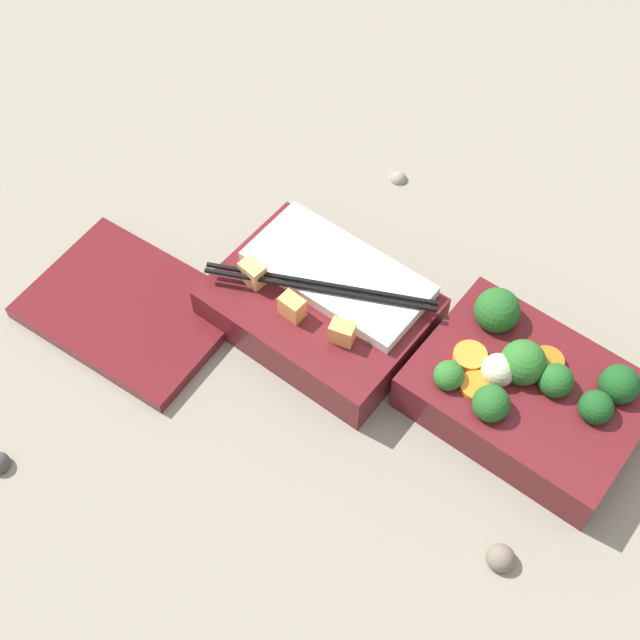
{
  "coord_description": "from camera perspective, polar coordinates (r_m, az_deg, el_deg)",
  "views": [
    {
      "loc": [
        -0.21,
        0.42,
        0.72
      ],
      "look_at": [
        0.07,
        0.05,
        0.05
      ],
      "focal_mm": 50.0,
      "sensor_mm": 36.0,
      "label": 1
    }
  ],
  "objects": [
    {
      "name": "bento_tray_rice",
      "position": [
        0.86,
        0.12,
        0.96
      ],
      "size": [
        0.2,
        0.15,
        0.07
      ],
      "color": "maroon",
      "rests_on": "ground_plane"
    },
    {
      "name": "pebble_0",
      "position": [
        1.0,
        5.07,
        9.13
      ],
      "size": [
        0.02,
        0.02,
        0.02
      ],
      "primitive_type": "sphere",
      "color": "gray",
      "rests_on": "ground_plane"
    },
    {
      "name": "ground_plane",
      "position": [
        0.86,
        5.94,
        -2.1
      ],
      "size": [
        3.0,
        3.0,
        0.0
      ],
      "primitive_type": "plane",
      "color": "gray"
    },
    {
      "name": "bento_lid",
      "position": [
        0.9,
        -12.05,
        0.7
      ],
      "size": [
        0.21,
        0.16,
        0.01
      ],
      "primitive_type": "cube",
      "rotation": [
        0.0,
        0.0,
        0.07
      ],
      "color": "maroon",
      "rests_on": "ground_plane"
    },
    {
      "name": "pebble_2",
      "position": [
        0.78,
        11.48,
        -14.71
      ],
      "size": [
        0.02,
        0.02,
        0.02
      ],
      "primitive_type": "sphere",
      "color": "#7A6B5B",
      "rests_on": "ground_plane"
    },
    {
      "name": "bento_tray_vegetable",
      "position": [
        0.82,
        13.12,
        -4.36
      ],
      "size": [
        0.2,
        0.15,
        0.08
      ],
      "color": "maroon",
      "rests_on": "ground_plane"
    }
  ]
}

